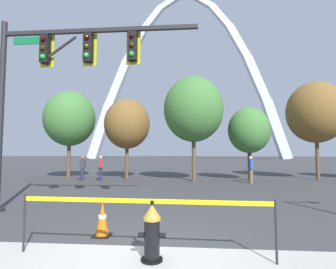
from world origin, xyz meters
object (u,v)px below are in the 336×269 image
traffic_cone_by_hydrant (102,219)px  pedestrian_walking_left (101,168)px  pedestrian_walking_right (82,168)px  traffic_signal_gantry (55,74)px  monument_arch (186,84)px  fire_hydrant (152,232)px  pedestrian_standing_center (251,169)px

traffic_cone_by_hydrant → pedestrian_walking_left: bearing=109.5°
traffic_cone_by_hydrant → pedestrian_walking_right: size_ratio=0.46×
pedestrian_walking_left → pedestrian_walking_right: same height
pedestrian_walking_left → pedestrian_walking_right: (-1.19, -0.05, 0.00)m
traffic_signal_gantry → monument_arch: size_ratio=0.11×
pedestrian_walking_left → pedestrian_walking_right: 1.19m
fire_hydrant → pedestrian_standing_center: 11.99m
fire_hydrant → traffic_cone_by_hydrant: size_ratio=1.36×
monument_arch → pedestrian_walking_left: 61.50m
pedestrian_standing_center → pedestrian_walking_right: bearing=176.6°
pedestrian_walking_left → traffic_cone_by_hydrant: bearing=-70.5°
traffic_cone_by_hydrant → traffic_signal_gantry: 4.96m
traffic_cone_by_hydrant → pedestrian_standing_center: bearing=61.4°
fire_hydrant → traffic_signal_gantry: size_ratio=0.15×
monument_arch → pedestrian_standing_center: bearing=-85.6°
fire_hydrant → monument_arch: 72.71m
traffic_cone_by_hydrant → traffic_signal_gantry: size_ratio=0.11×
traffic_cone_by_hydrant → monument_arch: monument_arch is taller
traffic_signal_gantry → pedestrian_walking_left: bearing=99.9°
monument_arch → fire_hydrant: bearing=-89.8°
pedestrian_walking_left → monument_arch: bearing=85.3°
pedestrian_standing_center → pedestrian_walking_right: size_ratio=1.00×
pedestrian_standing_center → traffic_cone_by_hydrant: bearing=-118.6°
monument_arch → pedestrian_walking_right: 61.65m
traffic_cone_by_hydrant → monument_arch: (0.98, 68.38, 21.26)m
traffic_cone_by_hydrant → fire_hydrant: bearing=-43.3°
traffic_signal_gantry → monument_arch: monument_arch is taller
traffic_signal_gantry → monument_arch: bearing=87.2°
fire_hydrant → pedestrian_walking_left: 12.92m
fire_hydrant → traffic_cone_by_hydrant: (-1.26, 1.19, -0.11)m
traffic_signal_gantry → pedestrian_walking_left: size_ratio=4.04×
fire_hydrant → traffic_cone_by_hydrant: 1.74m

